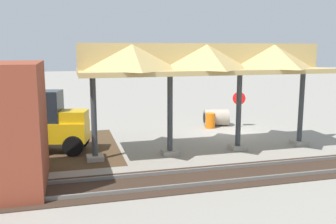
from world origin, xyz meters
The scene contains 8 objects.
ground_plane centered at (0.00, 0.00, 0.00)m, with size 120.00×120.00×0.00m, color gray.
dirt_work_zone centered at (11.15, 1.21, 0.00)m, with size 9.66×7.00×0.01m, color #4C3823.
platform_canopy centered at (2.61, 3.56, 4.15)m, with size 11.06×3.20×4.90m.
rail_tracks centered at (0.00, 6.87, 0.03)m, with size 60.00×2.58×0.15m.
stop_sign centered at (-1.25, -1.01, 1.52)m, with size 0.65×0.45×2.13m.
backhoe centered at (9.47, 1.75, 1.26)m, with size 5.44×2.42×2.82m.
concrete_pipe centered at (-0.13, -1.77, 0.50)m, with size 1.61×1.23×1.01m.
traffic_barrel centered at (0.48, -1.19, 0.45)m, with size 0.56×0.56×0.90m, color orange.
Camera 1 is at (8.51, 19.13, 4.71)m, focal length 40.00 mm.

